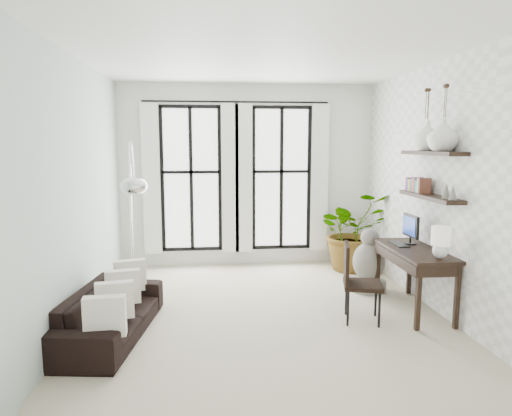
{
  "coord_description": "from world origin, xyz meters",
  "views": [
    {
      "loc": [
        -0.65,
        -5.6,
        2.16
      ],
      "look_at": [
        -0.07,
        0.3,
        1.33
      ],
      "focal_mm": 32.0,
      "sensor_mm": 36.0,
      "label": 1
    }
  ],
  "objects": [
    {
      "name": "floor",
      "position": [
        0.0,
        0.0,
        0.0
      ],
      "size": [
        5.0,
        5.0,
        0.0
      ],
      "primitive_type": "plane",
      "color": "#BEB497",
      "rests_on": "ground"
    },
    {
      "name": "ceiling",
      "position": [
        0.0,
        0.0,
        3.2
      ],
      "size": [
        5.0,
        5.0,
        0.0
      ],
      "primitive_type": "plane",
      "color": "white",
      "rests_on": "wall_back"
    },
    {
      "name": "wall_left",
      "position": [
        -2.25,
        0.0,
        1.6
      ],
      "size": [
        0.0,
        5.0,
        5.0
      ],
      "primitive_type": "plane",
      "rotation": [
        1.57,
        0.0,
        1.57
      ],
      "color": "#B2C7BE",
      "rests_on": "floor"
    },
    {
      "name": "wall_right",
      "position": [
        2.25,
        0.0,
        1.6
      ],
      "size": [
        0.0,
        5.0,
        5.0
      ],
      "primitive_type": "plane",
      "rotation": [
        1.57,
        0.0,
        -1.57
      ],
      "color": "white",
      "rests_on": "floor"
    },
    {
      "name": "wall_back",
      "position": [
        0.0,
        2.5,
        1.6
      ],
      "size": [
        4.5,
        0.0,
        4.5
      ],
      "primitive_type": "plane",
      "rotation": [
        1.57,
        0.0,
        0.0
      ],
      "color": "white",
      "rests_on": "floor"
    },
    {
      "name": "windows",
      "position": [
        -0.2,
        2.43,
        1.56
      ],
      "size": [
        3.26,
        0.13,
        2.65
      ],
      "color": "white",
      "rests_on": "wall_back"
    },
    {
      "name": "wall_shelves",
      "position": [
        2.11,
        -0.06,
        1.73
      ],
      "size": [
        0.25,
        1.3,
        0.6
      ],
      "color": "black",
      "rests_on": "wall_right"
    },
    {
      "name": "sofa",
      "position": [
        -1.8,
        -0.53,
        0.27
      ],
      "size": [
        0.99,
        1.96,
        0.55
      ],
      "primitive_type": "imported",
      "rotation": [
        0.0,
        0.0,
        1.43
      ],
      "color": "black",
      "rests_on": "floor"
    },
    {
      "name": "throw_pillows",
      "position": [
        -1.7,
        -0.53,
        0.5
      ],
      "size": [
        0.4,
        1.52,
        0.4
      ],
      "color": "silver",
      "rests_on": "sofa"
    },
    {
      "name": "plant",
      "position": [
        1.76,
        1.92,
        0.68
      ],
      "size": [
        1.44,
        1.32,
        1.36
      ],
      "primitive_type": "imported",
      "rotation": [
        0.0,
        0.0,
        0.24
      ],
      "color": "#2D7228",
      "rests_on": "floor"
    },
    {
      "name": "desk",
      "position": [
        1.94,
        -0.14,
        0.76
      ],
      "size": [
        0.59,
        1.4,
        1.21
      ],
      "color": "black",
      "rests_on": "floor"
    },
    {
      "name": "desk_chair",
      "position": [
        1.09,
        -0.36,
        0.55
      ],
      "size": [
        0.55,
        0.55,
        0.96
      ],
      "rotation": [
        0.0,
        0.0,
        -0.24
      ],
      "color": "black",
      "rests_on": "floor"
    },
    {
      "name": "arc_lamp",
      "position": [
        -1.7,
        0.53,
        1.73
      ],
      "size": [
        0.71,
        2.36,
        2.21
      ],
      "color": "silver",
      "rests_on": "floor"
    },
    {
      "name": "buddha",
      "position": [
        1.65,
        0.75,
        0.4
      ],
      "size": [
        0.52,
        0.52,
        0.94
      ],
      "color": "gray",
      "rests_on": "floor"
    },
    {
      "name": "vase_a",
      "position": [
        2.11,
        -0.35,
        2.27
      ],
      "size": [
        0.37,
        0.37,
        0.38
      ],
      "primitive_type": "imported",
      "color": "white",
      "rests_on": "shelf_upper"
    },
    {
      "name": "vase_b",
      "position": [
        2.11,
        0.05,
        2.27
      ],
      "size": [
        0.37,
        0.37,
        0.38
      ],
      "primitive_type": "imported",
      "color": "white",
      "rests_on": "shelf_upper"
    }
  ]
}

